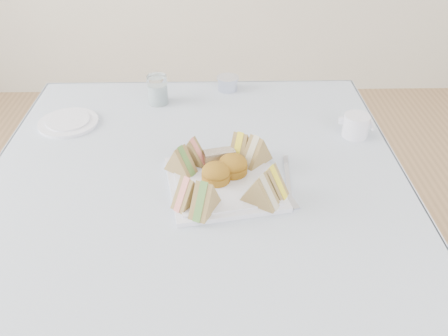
{
  "coord_description": "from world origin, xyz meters",
  "views": [
    {
      "loc": [
        0.05,
        -0.96,
        1.42
      ],
      "look_at": [
        0.07,
        -0.07,
        0.8
      ],
      "focal_mm": 38.0,
      "sensor_mm": 36.0,
      "label": 1
    }
  ],
  "objects_px": {
    "serving_plate": "(224,183)",
    "creamer_jug": "(356,126)",
    "water_glass": "(158,90)",
    "table": "(201,274)"
  },
  "relations": [
    {
      "from": "table",
      "to": "creamer_jug",
      "type": "distance_m",
      "value": 0.61
    },
    {
      "from": "table",
      "to": "water_glass",
      "type": "xyz_separation_m",
      "value": [
        -0.13,
        0.36,
        0.42
      ]
    },
    {
      "from": "table",
      "to": "water_glass",
      "type": "distance_m",
      "value": 0.57
    },
    {
      "from": "water_glass",
      "to": "creamer_jug",
      "type": "xyz_separation_m",
      "value": [
        0.56,
        -0.21,
        -0.01
      ]
    },
    {
      "from": "water_glass",
      "to": "table",
      "type": "bearing_deg",
      "value": -70.69
    },
    {
      "from": "creamer_jug",
      "to": "water_glass",
      "type": "bearing_deg",
      "value": 169.46
    },
    {
      "from": "water_glass",
      "to": "creamer_jug",
      "type": "bearing_deg",
      "value": -20.46
    },
    {
      "from": "serving_plate",
      "to": "creamer_jug",
      "type": "bearing_deg",
      "value": 20.8
    },
    {
      "from": "serving_plate",
      "to": "creamer_jug",
      "type": "distance_m",
      "value": 0.43
    },
    {
      "from": "serving_plate",
      "to": "creamer_jug",
      "type": "height_order",
      "value": "creamer_jug"
    }
  ]
}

